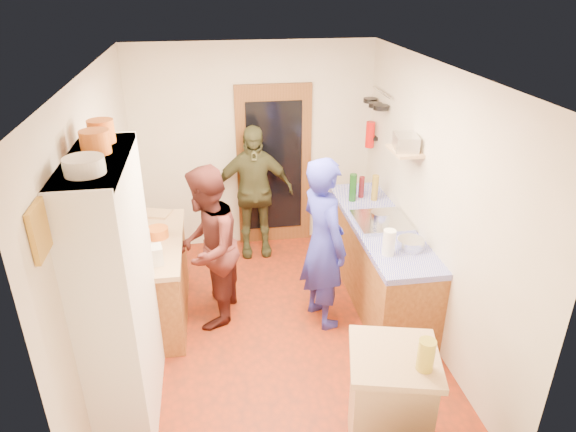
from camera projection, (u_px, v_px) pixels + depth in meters
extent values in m
cube|color=maroon|center=(276.00, 331.00, 5.24)|extent=(3.00, 4.00, 0.02)
cube|color=silver|center=(273.00, 68.00, 4.11)|extent=(3.00, 4.00, 0.02)
cube|color=beige|center=(254.00, 148.00, 6.47)|extent=(3.00, 0.02, 2.60)
cube|color=beige|center=(322.00, 368.00, 2.88)|extent=(3.00, 0.02, 2.60)
cube|color=beige|center=(103.00, 227.00, 4.47)|extent=(0.02, 4.00, 2.60)
cube|color=beige|center=(432.00, 205.00, 4.89)|extent=(0.02, 4.00, 2.60)
cube|color=brown|center=(274.00, 167.00, 6.57)|extent=(0.95, 0.06, 2.10)
cube|color=black|center=(275.00, 168.00, 6.54)|extent=(0.70, 0.02, 1.70)
cube|color=white|center=(118.00, 296.00, 3.87)|extent=(0.40, 1.20, 2.20)
cube|color=white|center=(95.00, 160.00, 3.40)|extent=(0.40, 1.14, 0.04)
cylinder|color=white|center=(84.00, 166.00, 3.10)|extent=(0.25, 0.25, 0.10)
cylinder|color=orange|center=(95.00, 142.00, 3.44)|extent=(0.20, 0.20, 0.16)
cylinder|color=orange|center=(101.00, 131.00, 3.66)|extent=(0.19, 0.19, 0.17)
cube|color=#A0682F|center=(155.00, 281.00, 5.29)|extent=(0.60, 1.40, 0.85)
cube|color=tan|center=(150.00, 243.00, 5.09)|extent=(0.64, 1.44, 0.05)
cube|color=white|center=(149.00, 256.00, 4.64)|extent=(0.26, 0.19, 0.17)
cylinder|color=white|center=(142.00, 238.00, 4.95)|extent=(0.16, 0.16, 0.17)
cylinder|color=orange|center=(158.00, 232.00, 5.14)|extent=(0.27, 0.27, 0.10)
cube|color=tan|center=(156.00, 214.00, 5.62)|extent=(0.35, 0.30, 0.02)
cube|color=#A0682F|center=(377.00, 261.00, 5.67)|extent=(0.60, 2.20, 0.84)
cube|color=#1C1EC4|center=(380.00, 225.00, 5.47)|extent=(0.62, 2.22, 0.06)
cube|color=silver|center=(381.00, 221.00, 5.43)|extent=(0.55, 0.58, 0.04)
cylinder|color=silver|center=(380.00, 218.00, 5.31)|extent=(0.20, 0.20, 0.13)
cylinder|color=#143F14|center=(353.00, 188.00, 5.90)|extent=(0.10, 0.10, 0.33)
cylinder|color=#591419|center=(362.00, 187.00, 6.01)|extent=(0.07, 0.07, 0.26)
cylinder|color=olive|center=(375.00, 188.00, 5.93)|extent=(0.09, 0.09, 0.30)
cylinder|color=white|center=(389.00, 243.00, 4.78)|extent=(0.13, 0.13, 0.25)
cylinder|color=silver|center=(411.00, 244.00, 4.92)|extent=(0.32, 0.32, 0.10)
cube|color=tan|center=(389.00, 406.00, 3.76)|extent=(0.67, 0.67, 0.86)
cube|color=tan|center=(395.00, 358.00, 3.57)|extent=(0.75, 0.75, 0.05)
cube|color=white|center=(387.00, 351.00, 3.61)|extent=(0.41, 0.36, 0.02)
cylinder|color=#AD9E2D|center=(426.00, 355.00, 3.39)|extent=(0.14, 0.14, 0.23)
cylinder|color=silver|center=(382.00, 92.00, 5.91)|extent=(0.02, 0.65, 0.02)
cylinder|color=black|center=(381.00, 107.00, 5.81)|extent=(0.18, 0.18, 0.05)
cylinder|color=black|center=(375.00, 105.00, 5.99)|extent=(0.16, 0.16, 0.05)
cylinder|color=black|center=(370.00, 100.00, 6.17)|extent=(0.17, 0.17, 0.05)
cube|color=tan|center=(405.00, 151.00, 5.09)|extent=(0.26, 0.42, 0.03)
cube|color=silver|center=(406.00, 142.00, 5.06)|extent=(0.27, 0.33, 0.15)
cube|color=black|center=(374.00, 138.00, 6.33)|extent=(0.06, 0.10, 0.04)
cylinder|color=red|center=(370.00, 135.00, 6.30)|extent=(0.11, 0.11, 0.32)
cube|color=gold|center=(39.00, 231.00, 2.76)|extent=(0.03, 0.25, 0.30)
imported|color=#2A2EA6|center=(328.00, 244.00, 5.04)|extent=(0.61, 0.75, 1.78)
imported|color=#441B19|center=(211.00, 246.00, 5.11)|extent=(0.81, 0.95, 1.68)
imported|color=#383820|center=(254.00, 192.00, 6.35)|extent=(1.00, 0.43, 1.69)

